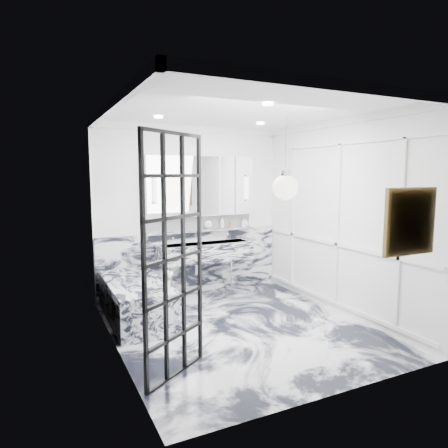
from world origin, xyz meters
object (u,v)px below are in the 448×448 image
crittall_door (174,258)px  mirror_cabinet (201,186)px  bathtub (136,300)px  trough_sink (205,252)px

crittall_door → mirror_cabinet: 2.92m
crittall_door → mirror_cabinet: bearing=28.5°
crittall_door → mirror_cabinet: crittall_door is taller
mirror_cabinet → bathtub: bearing=-147.9°
trough_sink → mirror_cabinet: bearing=90.0°
crittall_door → bathtub: bearing=56.2°
trough_sink → mirror_cabinet: mirror_cabinet is taller
trough_sink → bathtub: bearing=-153.5°
trough_sink → bathtub: 1.55m
trough_sink → bathtub: trough_sink is taller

